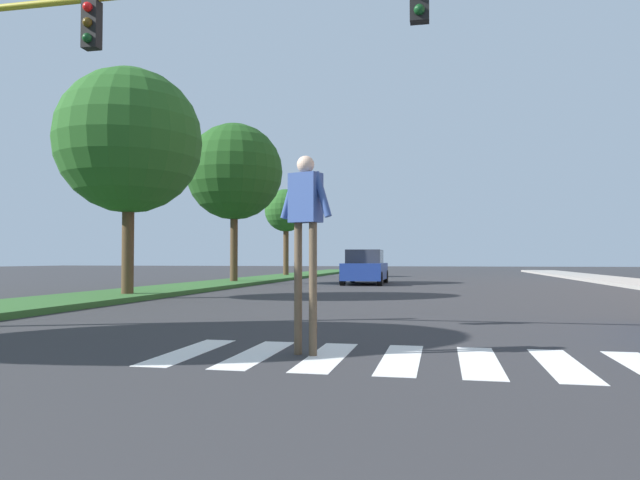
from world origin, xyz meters
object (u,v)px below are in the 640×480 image
Objects in this scene: tree_far at (234,172)px; pedestrian_performer at (306,222)px; tree_distant at (286,211)px; sedan_midblock at (365,268)px; traffic_light_gantry at (93,67)px; tree_mid at (129,141)px.

tree_far reaches higher than pedestrian_performer.
tree_distant is 2.31× the size of pedestrian_performer.
tree_far is 1.32× the size of tree_distant.
tree_distant reaches higher than sedan_midblock.
sedan_midblock is (2.09, 19.22, -3.63)m from traffic_light_gantry.
tree_mid is at bearing 130.08° from pedestrian_performer.
tree_far is (-0.39, 10.37, 0.58)m from tree_mid.
tree_mid is at bearing -87.74° from tree_distant.
tree_distant is at bearing 92.35° from tree_far.
pedestrian_performer is at bearing -49.92° from tree_mid.
tree_mid is 0.69× the size of traffic_light_gantry.
tree_far is 7.80m from sedan_midblock.
pedestrian_performer is at bearing -21.17° from traffic_light_gantry.
tree_distant is 1.25× the size of sedan_midblock.
tree_mid is at bearing 115.88° from traffic_light_gantry.
tree_mid is 1.20× the size of tree_distant.
tree_far is 1.64× the size of sedan_midblock.
tree_mid reaches higher than tree_distant.
tree_mid is 8.43m from traffic_light_gantry.
traffic_light_gantry reaches higher than tree_distant.
tree_mid is at bearing -87.84° from tree_far.
tree_far reaches higher than tree_distant.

